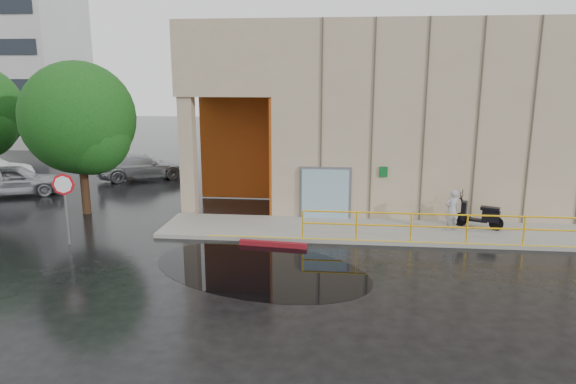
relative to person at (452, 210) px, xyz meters
name	(u,v)px	position (x,y,z in m)	size (l,w,h in m)	color
ground	(311,275)	(-4.98, -4.66, -0.93)	(120.00, 120.00, 0.00)	black
sidewalk	(425,232)	(-0.98, -0.16, -0.85)	(20.00, 3.00, 0.15)	#98968B
building	(432,111)	(0.12, 6.32, 3.28)	(20.00, 10.17, 8.00)	tan
guardrail	(439,227)	(-0.73, -1.51, -0.25)	(9.56, 0.06, 1.03)	#ECAE0C
distant_building	(3,56)	(-32.98, 23.31, 6.57)	(12.00, 8.08, 15.00)	#B4B4AF
person	(452,210)	(0.00, 0.00, 0.00)	(0.57, 0.37, 1.56)	#A3A2A7
scooter	(480,208)	(1.11, 0.37, 0.02)	(1.85, 1.20, 1.40)	black
stop_sign	(64,193)	(-13.68, -2.68, 0.94)	(0.76, 0.17, 2.56)	slate
red_curb	(273,244)	(-6.48, -2.16, -0.84)	(2.40, 0.18, 0.18)	maroon
puddle	(260,269)	(-6.61, -4.32, -0.93)	(7.18, 4.42, 0.01)	black
car_a	(14,180)	(-20.35, 4.38, -0.15)	(1.83, 4.55, 1.55)	#B2B5BA
car_c	(142,167)	(-15.56, 9.00, -0.20)	(2.03, 5.00, 1.45)	#A2A5A9
tree_near	(82,122)	(-14.96, 1.38, 3.00)	(4.69, 4.69, 6.46)	black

